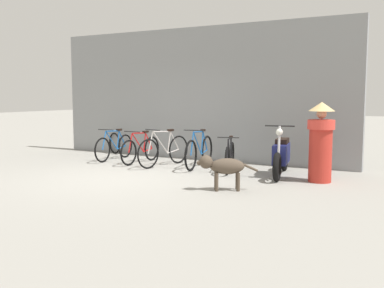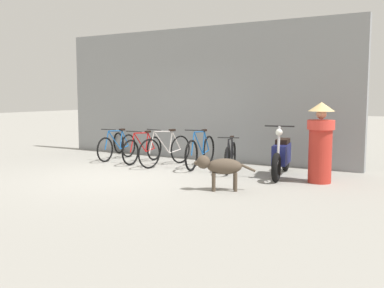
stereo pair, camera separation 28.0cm
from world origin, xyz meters
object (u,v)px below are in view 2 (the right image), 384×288
(bicycle_0, at_px, (117,147))
(spare_tire_left, at_px, (119,143))
(bicycle_4, at_px, (230,157))
(bicycle_2, at_px, (165,150))
(bicycle_3, at_px, (201,152))
(motorcycle, at_px, (281,156))
(person_in_robes, at_px, (320,141))
(stray_dog, at_px, (220,167))
(bicycle_1, at_px, (143,149))

(bicycle_0, xyz_separation_m, spare_tire_left, (-0.76, 0.96, -0.04))
(bicycle_4, bearing_deg, bicycle_2, -104.99)
(bicycle_2, bearing_deg, bicycle_3, 114.02)
(bicycle_3, xyz_separation_m, motorcycle, (1.99, -0.13, 0.05))
(bicycle_2, xyz_separation_m, person_in_robes, (3.69, -0.19, 0.43))
(stray_dog, xyz_separation_m, person_in_robes, (1.32, 1.62, 0.38))
(bicycle_3, distance_m, bicycle_4, 0.84)
(motorcycle, height_order, stray_dog, motorcycle)
(motorcycle, xyz_separation_m, spare_tire_left, (-5.25, 1.10, -0.12))
(bicycle_1, bearing_deg, bicycle_2, 82.01)
(bicycle_1, distance_m, stray_dog, 3.67)
(bicycle_1, distance_m, spare_tire_left, 1.97)
(bicycle_2, distance_m, stray_dog, 2.98)
(bicycle_4, distance_m, motorcycle, 1.17)
(motorcycle, distance_m, person_in_robes, 0.98)
(bicycle_2, relative_size, bicycle_3, 0.97)
(motorcycle, bearing_deg, bicycle_4, -101.26)
(bicycle_3, height_order, person_in_robes, person_in_robes)
(person_in_robes, distance_m, spare_tire_left, 6.28)
(stray_dog, bearing_deg, spare_tire_left, -61.94)
(stray_dog, bearing_deg, bicycle_4, -99.53)
(bicycle_1, distance_m, bicycle_2, 0.76)
(bicycle_0, distance_m, bicycle_3, 2.50)
(bicycle_0, distance_m, bicycle_1, 0.91)
(bicycle_2, relative_size, spare_tire_left, 2.83)
(bicycle_3, bearing_deg, bicycle_1, -94.41)
(bicycle_1, relative_size, spare_tire_left, 2.61)
(bicycle_4, bearing_deg, spare_tire_left, -122.72)
(motorcycle, relative_size, person_in_robes, 1.22)
(bicycle_4, bearing_deg, motorcycle, 72.07)
(bicycle_4, bearing_deg, person_in_robes, 64.82)
(bicycle_2, relative_size, person_in_robes, 1.11)
(bicycle_1, height_order, person_in_robes, person_in_robes)
(motorcycle, distance_m, spare_tire_left, 5.37)
(bicycle_3, relative_size, person_in_robes, 1.14)
(bicycle_2, relative_size, stray_dog, 1.75)
(bicycle_0, bearing_deg, motorcycle, 85.54)
(bicycle_0, relative_size, stray_dog, 1.65)
(bicycle_3, distance_m, motorcycle, 2.00)
(bicycle_4, bearing_deg, bicycle_3, -116.26)
(bicycle_1, bearing_deg, spare_tire_left, -121.78)
(bicycle_0, distance_m, motorcycle, 4.49)
(bicycle_0, bearing_deg, bicycle_1, 81.17)
(bicycle_0, distance_m, stray_dog, 4.51)
(bicycle_1, bearing_deg, bicycle_4, 89.85)
(bicycle_1, height_order, bicycle_2, bicycle_2)
(bicycle_0, height_order, bicycle_3, bicycle_3)
(bicycle_4, bearing_deg, stray_dog, 2.81)
(bicycle_2, relative_size, bicycle_4, 1.14)
(bicycle_4, relative_size, stray_dog, 1.54)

